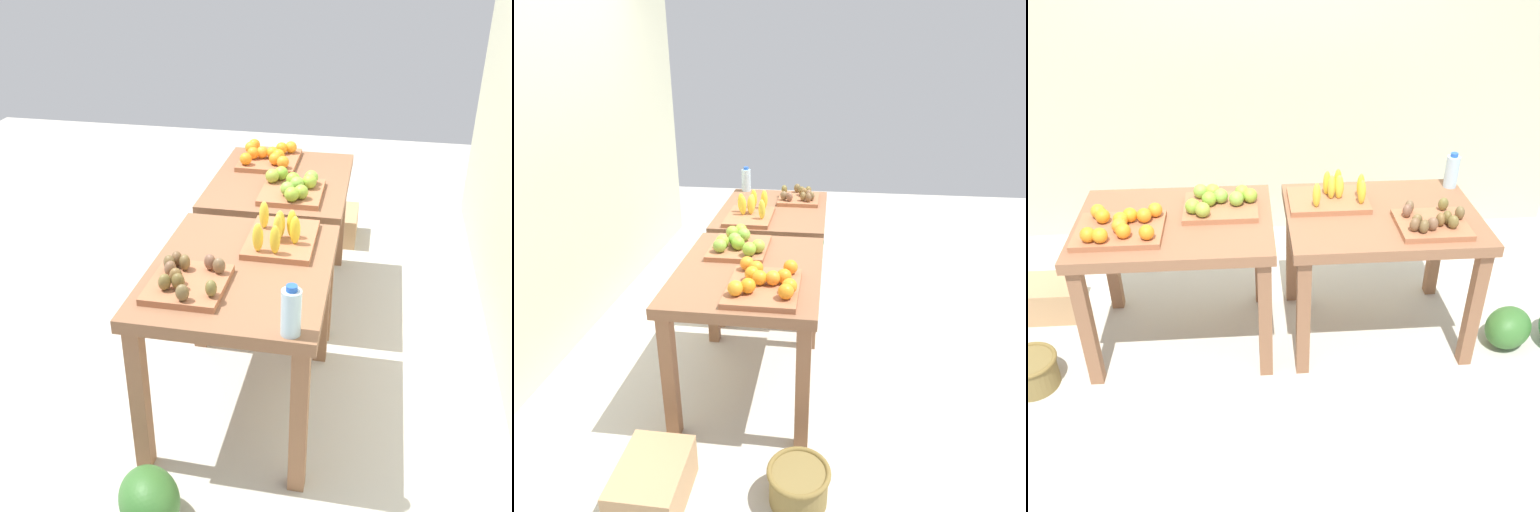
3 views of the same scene
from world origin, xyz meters
The scene contains 12 objects.
ground_plane centered at (0.00, 0.00, 0.00)m, with size 8.00×8.00×0.00m, color beige.
back_wall centered at (0.00, 1.35, 1.50)m, with size 4.40×0.12×3.00m, color beige.
display_table_left centered at (-0.56, 0.00, 0.67)m, with size 1.04×0.80×0.79m.
display_table_right centered at (0.56, 0.00, 0.67)m, with size 1.04×0.80×0.79m.
orange_bin centered at (-0.82, -0.12, 0.83)m, with size 0.44×0.37×0.11m.
apple_bin centered at (-0.32, 0.11, 0.84)m, with size 0.42×0.36×0.11m.
banana_crate centered at (0.30, 0.14, 0.84)m, with size 0.44×0.32×0.17m.
kiwi_bin centered at (0.77, -0.18, 0.83)m, with size 0.36×0.32×0.10m.
water_bottle centered at (1.03, 0.29, 0.89)m, with size 0.08×0.08×0.21m.
watermelon_pile centered at (1.49, -0.22, 0.12)m, with size 0.69×0.41×0.25m.
wicker_basket centered at (-1.36, -0.35, 0.10)m, with size 0.29×0.29×0.19m.
cardboard_produce_box centered at (-1.44, 0.30, 0.11)m, with size 0.40×0.30×0.22m, color tan.
Camera 2 is at (-2.93, -0.42, 1.89)m, focal length 33.33 mm.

